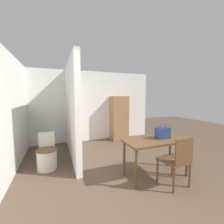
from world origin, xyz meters
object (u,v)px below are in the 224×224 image
at_px(handbag, 163,133).
at_px(wooden_cabinet, 119,118).
at_px(dining_table, 156,144).
at_px(wooden_chair, 177,159).
at_px(toilet, 47,155).

relative_size(handbag, wooden_cabinet, 0.19).
xyz_separation_m(dining_table, handbag, (0.18, 0.04, 0.21)).
relative_size(wooden_chair, handbag, 2.93).
distance_m(dining_table, wooden_chair, 0.48).
xyz_separation_m(wooden_chair, wooden_cabinet, (0.25, 3.12, 0.30)).
height_order(dining_table, toilet, toilet).
height_order(handbag, wooden_cabinet, wooden_cabinet).
bearing_deg(toilet, wooden_chair, -35.98).
xyz_separation_m(wooden_chair, handbag, (0.07, 0.48, 0.36)).
distance_m(wooden_chair, wooden_cabinet, 3.14).
height_order(dining_table, wooden_chair, wooden_chair).
bearing_deg(toilet, wooden_cabinet, 32.17).
bearing_deg(wooden_chair, dining_table, 100.13).
height_order(toilet, handbag, handbag).
distance_m(toilet, wooden_cabinet, 2.92).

